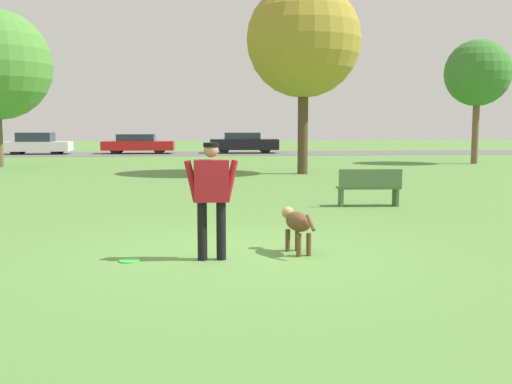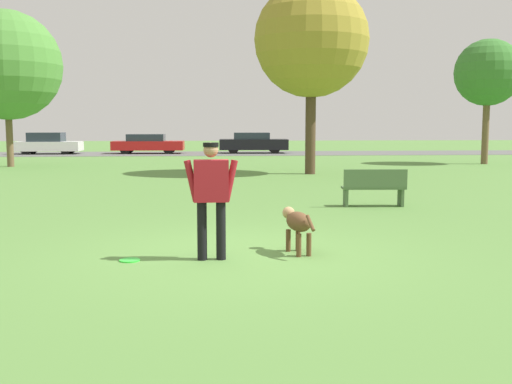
# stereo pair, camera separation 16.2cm
# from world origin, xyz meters

# --- Properties ---
(ground_plane) EXTENTS (120.00, 120.00, 0.00)m
(ground_plane) POSITION_xyz_m (0.00, 0.00, 0.00)
(ground_plane) COLOR #56843D
(far_road_strip) EXTENTS (120.00, 6.00, 0.01)m
(far_road_strip) POSITION_xyz_m (0.00, 29.65, 0.01)
(far_road_strip) COLOR #5B5B59
(far_road_strip) RESTS_ON ground_plane
(person) EXTENTS (0.72, 0.23, 1.58)m
(person) POSITION_xyz_m (-0.37, -0.25, 0.94)
(person) COLOR black
(person) RESTS_ON ground_plane
(dog) EXTENTS (0.43, 0.96, 0.62)m
(dog) POSITION_xyz_m (0.85, 0.07, 0.43)
(dog) COLOR brown
(dog) RESTS_ON ground_plane
(frisbee) EXTENTS (0.28, 0.28, 0.02)m
(frisbee) POSITION_xyz_m (-1.47, -0.24, 0.01)
(frisbee) COLOR #33D838
(frisbee) RESTS_ON ground_plane
(tree_far_right) EXTENTS (3.03, 3.03, 5.70)m
(tree_far_right) POSITION_xyz_m (12.39, 18.62, 4.16)
(tree_far_right) COLOR brown
(tree_far_right) RESTS_ON ground_plane
(tree_mid_center) EXTENTS (4.15, 4.15, 6.95)m
(tree_mid_center) POSITION_xyz_m (3.36, 13.66, 4.85)
(tree_mid_center) COLOR #4C3826
(tree_mid_center) RESTS_ON ground_plane
(parked_car_white) EXTENTS (3.93, 1.80, 1.33)m
(parked_car_white) POSITION_xyz_m (-10.29, 29.80, 0.64)
(parked_car_white) COLOR white
(parked_car_white) RESTS_ON ground_plane
(parked_car_red) EXTENTS (4.46, 1.88, 1.23)m
(parked_car_red) POSITION_xyz_m (-4.19, 29.90, 0.62)
(parked_car_red) COLOR red
(parked_car_red) RESTS_ON ground_plane
(parked_car_black) EXTENTS (4.40, 2.05, 1.32)m
(parked_car_black) POSITION_xyz_m (2.46, 29.91, 0.67)
(parked_car_black) COLOR black
(parked_car_black) RESTS_ON ground_plane
(park_bench) EXTENTS (1.42, 0.48, 0.84)m
(park_bench) POSITION_xyz_m (3.27, 4.73, 0.45)
(park_bench) COLOR #4C6B42
(park_bench) RESTS_ON ground_plane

